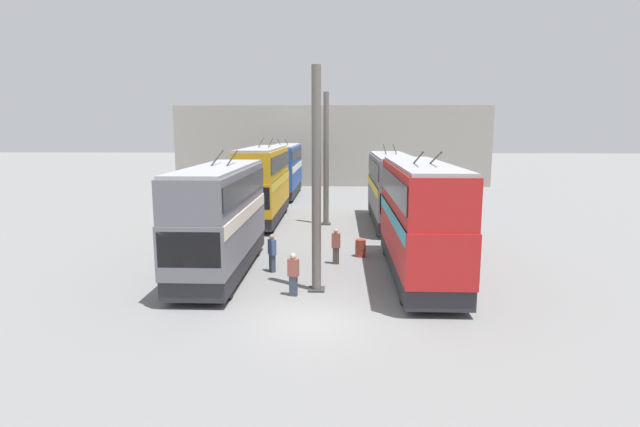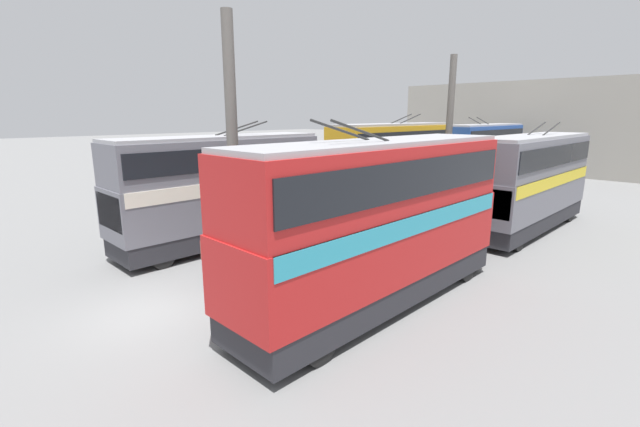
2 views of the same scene
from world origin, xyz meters
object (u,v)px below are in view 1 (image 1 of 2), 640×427
(person_by_right_row, at_px, (272,252))
(person_aisle_foreground, at_px, (293,273))
(bus_left_near, at_px, (420,213))
(person_aisle_midway, at_px, (336,245))
(oil_drum, at_px, (360,248))
(bus_left_far, at_px, (391,185))
(bus_right_far, at_px, (285,167))
(bus_right_mid, at_px, (264,180))
(bus_right_near, at_px, (220,213))

(person_by_right_row, height_order, person_aisle_foreground, person_by_right_row)
(bus_left_near, height_order, person_aisle_midway, bus_left_near)
(oil_drum, bearing_deg, bus_left_far, -15.13)
(person_aisle_foreground, bearing_deg, bus_right_far, -161.54)
(bus_left_far, bearing_deg, bus_right_mid, 84.89)
(bus_right_mid, bearing_deg, bus_right_far, 0.00)
(bus_left_far, relative_size, person_aisle_midway, 5.92)
(bus_right_far, bearing_deg, person_aisle_foreground, -173.15)
(person_by_right_row, bearing_deg, person_aisle_midway, 173.02)
(person_aisle_midway, height_order, oil_drum, person_aisle_midway)
(person_aisle_midway, bearing_deg, bus_right_near, -68.89)
(bus_right_far, distance_m, person_aisle_midway, 25.38)
(bus_right_far, relative_size, oil_drum, 12.11)
(person_by_right_row, xyz_separation_m, oil_drum, (2.97, -4.18, -0.49))
(bus_right_mid, xyz_separation_m, oil_drum, (-9.72, -6.45, -2.53))
(bus_left_far, distance_m, person_aisle_foreground, 16.19)
(person_by_right_row, bearing_deg, bus_right_near, -26.28)
(person_aisle_foreground, bearing_deg, bus_left_far, 172.33)
(bus_right_near, relative_size, person_aisle_midway, 5.51)
(bus_right_mid, bearing_deg, person_aisle_foreground, -167.48)
(bus_left_near, relative_size, person_by_right_row, 5.89)
(person_aisle_midway, bearing_deg, person_by_right_row, -60.97)
(bus_right_near, relative_size, person_by_right_row, 5.49)
(bus_left_near, xyz_separation_m, oil_drum, (3.47, 2.41, -2.42))
(bus_right_mid, xyz_separation_m, person_aisle_foreground, (-15.98, -3.55, -2.06))
(person_aisle_foreground, relative_size, oil_drum, 1.93)
(bus_left_far, xyz_separation_m, oil_drum, (-8.93, 2.41, -2.28))
(bus_right_far, xyz_separation_m, person_aisle_midway, (-24.77, -5.19, -1.90))
(person_aisle_midway, relative_size, oil_drum, 1.96)
(bus_left_near, relative_size, bus_right_mid, 0.99)
(bus_left_far, xyz_separation_m, bus_right_near, (-12.20, 8.86, 0.05))
(bus_left_near, bearing_deg, bus_right_far, 18.32)
(person_aisle_foreground, xyz_separation_m, person_aisle_midway, (4.78, -1.64, 0.02))
(bus_right_mid, xyz_separation_m, bus_right_far, (13.57, 0.00, -0.14))
(person_by_right_row, xyz_separation_m, person_aisle_foreground, (-3.29, -1.28, -0.02))
(bus_right_near, relative_size, oil_drum, 10.80)
(bus_left_near, xyz_separation_m, bus_left_far, (12.39, 0.00, -0.14))
(bus_right_mid, distance_m, person_aisle_foreground, 16.50)
(bus_left_near, relative_size, bus_right_near, 1.07)
(bus_left_near, xyz_separation_m, person_aisle_midway, (1.99, 3.67, -1.94))
(bus_right_mid, distance_m, person_aisle_midway, 12.51)
(bus_right_near, distance_m, bus_right_mid, 13.00)
(bus_right_far, bearing_deg, oil_drum, -164.53)
(bus_left_far, relative_size, oil_drum, 11.60)
(bus_left_near, bearing_deg, person_aisle_foreground, 117.74)
(bus_left_near, height_order, person_by_right_row, bus_left_near)
(person_aisle_foreground, bearing_deg, bus_right_near, -118.45)
(bus_right_far, xyz_separation_m, person_aisle_foreground, (-29.55, -3.55, -1.92))
(person_aisle_midway, bearing_deg, person_aisle_foreground, -16.95)
(person_by_right_row, distance_m, person_aisle_foreground, 3.53)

